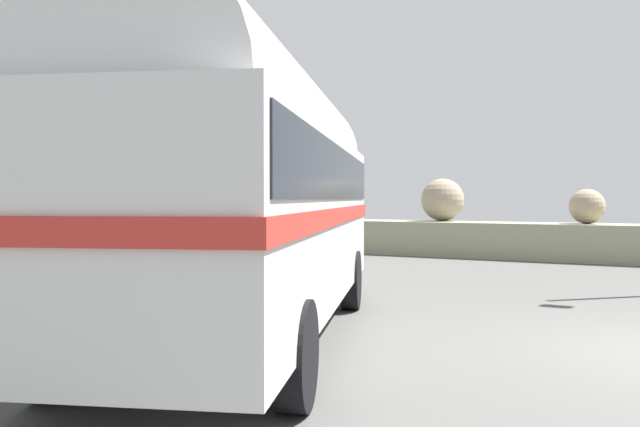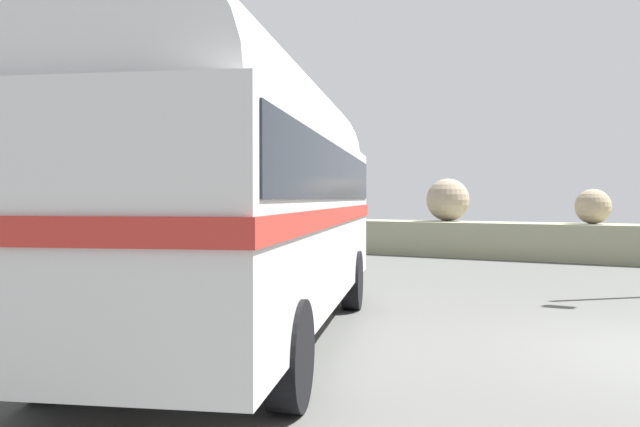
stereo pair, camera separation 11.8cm
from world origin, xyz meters
The scene contains 2 objects.
vintage_coach centered at (-5.03, -1.75, 2.05)m, with size 5.25×8.88×3.70m.
second_coach centered at (-8.88, 0.18, 2.05)m, with size 4.23×8.90×3.70m.
Camera 1 is at (-0.26, -8.60, 1.84)m, focal length 36.84 mm.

